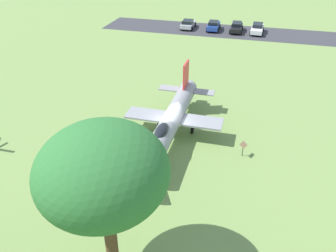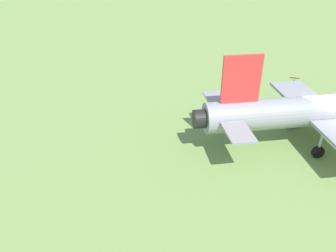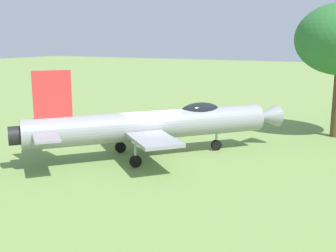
{
  "view_description": "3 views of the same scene",
  "coord_description": "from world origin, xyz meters",
  "px_view_note": "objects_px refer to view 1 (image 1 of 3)",
  "views": [
    {
      "loc": [
        -21.21,
        10.41,
        15.28
      ],
      "look_at": [
        -1.19,
        0.88,
        2.04
      ],
      "focal_mm": 36.91,
      "sensor_mm": 36.0,
      "label": 1
    },
    {
      "loc": [
        16.57,
        3.6,
        9.39
      ],
      "look_at": [
        6.29,
        -5.33,
        1.5
      ],
      "focal_mm": 36.36,
      "sensor_mm": 36.0,
      "label": 2
    },
    {
      "loc": [
        18.51,
        11.0,
        6.17
      ],
      "look_at": [
        0.3,
        1.19,
        1.86
      ],
      "focal_mm": 44.8,
      "sensor_mm": 36.0,
      "label": 3
    }
  ],
  "objects_px": {
    "parked_car_silver": "(188,24)",
    "shade_tree": "(103,174)",
    "display_jet": "(170,122)",
    "parked_car_black": "(237,27)",
    "parked_car_blue": "(213,25)",
    "info_plaque": "(243,147)",
    "parked_car_white": "(257,28)"
  },
  "relations": [
    {
      "from": "display_jet",
      "to": "parked_car_white",
      "type": "xyz_separation_m",
      "value": [
        21.96,
        -25.72,
        -1.01
      ]
    },
    {
      "from": "display_jet",
      "to": "shade_tree",
      "type": "xyz_separation_m",
      "value": [
        -9.47,
        7.74,
        4.36
      ]
    },
    {
      "from": "parked_car_black",
      "to": "parked_car_silver",
      "type": "distance_m",
      "value": 7.85
    },
    {
      "from": "shade_tree",
      "to": "parked_car_silver",
      "type": "bearing_deg",
      "value": -32.95
    },
    {
      "from": "display_jet",
      "to": "shade_tree",
      "type": "bearing_deg",
      "value": 1.42
    },
    {
      "from": "parked_car_silver",
      "to": "shade_tree",
      "type": "bearing_deg",
      "value": -172.31
    },
    {
      "from": "info_plaque",
      "to": "parked_car_silver",
      "type": "bearing_deg",
      "value": -21.73
    },
    {
      "from": "parked_car_white",
      "to": "parked_car_black",
      "type": "bearing_deg",
      "value": -88.61
    },
    {
      "from": "shade_tree",
      "to": "parked_car_white",
      "type": "xyz_separation_m",
      "value": [
        31.43,
        -33.46,
        -5.38
      ]
    },
    {
      "from": "shade_tree",
      "to": "parked_car_white",
      "type": "height_order",
      "value": "shade_tree"
    },
    {
      "from": "shade_tree",
      "to": "parked_car_white",
      "type": "relative_size",
      "value": 1.85
    },
    {
      "from": "parked_car_black",
      "to": "parked_car_white",
      "type": "bearing_deg",
      "value": 89.0
    },
    {
      "from": "parked_car_black",
      "to": "parked_car_silver",
      "type": "relative_size",
      "value": 1.05
    },
    {
      "from": "parked_car_black",
      "to": "parked_car_blue",
      "type": "xyz_separation_m",
      "value": [
        2.27,
        2.87,
        0.04
      ]
    },
    {
      "from": "info_plaque",
      "to": "parked_car_blue",
      "type": "distance_m",
      "value": 34.67
    },
    {
      "from": "info_plaque",
      "to": "parked_car_white",
      "type": "distance_m",
      "value": 34.01
    },
    {
      "from": "display_jet",
      "to": "info_plaque",
      "type": "relative_size",
      "value": 11.02
    },
    {
      "from": "shade_tree",
      "to": "parked_car_white",
      "type": "distance_m",
      "value": 46.22
    },
    {
      "from": "display_jet",
      "to": "info_plaque",
      "type": "distance_m",
      "value": 5.86
    },
    {
      "from": "info_plaque",
      "to": "parked_car_blue",
      "type": "height_order",
      "value": "parked_car_blue"
    },
    {
      "from": "parked_car_blue",
      "to": "parked_car_silver",
      "type": "xyz_separation_m",
      "value": [
        2.74,
        3.18,
        -0.05
      ]
    },
    {
      "from": "parked_car_white",
      "to": "shade_tree",
      "type": "bearing_deg",
      "value": -4.56
    },
    {
      "from": "parked_car_white",
      "to": "parked_car_black",
      "type": "xyz_separation_m",
      "value": [
        2.1,
        2.43,
        -0.02
      ]
    },
    {
      "from": "parked_car_black",
      "to": "parked_car_blue",
      "type": "height_order",
      "value": "parked_car_blue"
    },
    {
      "from": "display_jet",
      "to": "parked_car_white",
      "type": "height_order",
      "value": "display_jet"
    },
    {
      "from": "parked_car_silver",
      "to": "parked_car_white",
      "type": "bearing_deg",
      "value": -89.35
    },
    {
      "from": "display_jet",
      "to": "shade_tree",
      "type": "distance_m",
      "value": 12.99
    },
    {
      "from": "parked_car_blue",
      "to": "info_plaque",
      "type": "bearing_deg",
      "value": -169.33
    },
    {
      "from": "info_plaque",
      "to": "parked_car_black",
      "type": "height_order",
      "value": "parked_car_black"
    },
    {
      "from": "shade_tree",
      "to": "parked_car_blue",
      "type": "xyz_separation_m",
      "value": [
        35.8,
        -28.16,
        -5.35
      ]
    },
    {
      "from": "shade_tree",
      "to": "parked_car_blue",
      "type": "distance_m",
      "value": 45.86
    },
    {
      "from": "parked_car_white",
      "to": "parked_car_black",
      "type": "distance_m",
      "value": 3.21
    }
  ]
}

